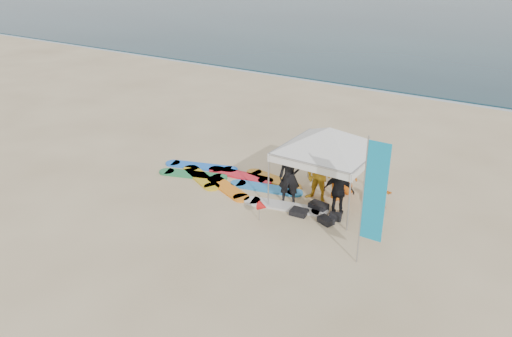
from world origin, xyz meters
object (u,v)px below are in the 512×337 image
object	(u,v)px
person_black_a	(290,177)
canopy_tent	(330,128)
marker_pennant	(263,207)
person_orange_a	(338,174)
person_orange_b	(346,171)
feather_flag	(374,194)
person_black_b	(339,191)
person_seated	(383,196)
surfboard_spread	(235,181)
person_yellow	(319,175)

from	to	relation	value
person_black_a	canopy_tent	world-z (taller)	canopy_tent
canopy_tent	marker_pennant	size ratio (longest dim) A/B	5.88
person_orange_a	person_orange_b	xyz separation A→B (m)	(0.04, 0.55, -0.10)
canopy_tent	feather_flag	bearing A→B (deg)	-47.35
person_black_b	person_seated	world-z (taller)	person_black_b
person_orange_b	person_seated	world-z (taller)	person_orange_b
marker_pennant	person_black_b	bearing A→B (deg)	44.01
canopy_tent	person_orange_a	bearing A→B (deg)	54.90
person_orange_a	canopy_tent	size ratio (longest dim) A/B	0.47
person_orange_b	surfboard_spread	distance (m)	3.82
person_orange_a	person_orange_b	world-z (taller)	person_orange_a
person_black_a	surfboard_spread	xyz separation A→B (m)	(-2.31, 0.29, -0.88)
person_yellow	person_orange_a	world-z (taller)	person_yellow
person_black_a	person_orange_a	world-z (taller)	person_black_a
person_yellow	surfboard_spread	bearing A→B (deg)	-169.74
person_yellow	surfboard_spread	world-z (taller)	person_yellow
person_seated	feather_flag	distance (m)	3.62
person_black_a	person_seated	distance (m)	2.93
marker_pennant	canopy_tent	bearing A→B (deg)	66.65
person_black_b	surfboard_spread	world-z (taller)	person_black_b
feather_flag	surfboard_spread	bearing A→B (deg)	158.97
feather_flag	surfboard_spread	size ratio (longest dim) A/B	0.54
person_seated	person_black_a	bearing A→B (deg)	127.83
person_black_a	marker_pennant	bearing A→B (deg)	-119.34
person_black_a	person_yellow	xyz separation A→B (m)	(0.71, 0.61, -0.00)
person_black_b	person_orange_b	world-z (taller)	person_black_b
person_black_b	surfboard_spread	size ratio (longest dim) A/B	0.24
person_yellow	person_black_b	distance (m)	1.02
person_yellow	marker_pennant	bearing A→B (deg)	-106.10
person_orange_b	person_yellow	bearing A→B (deg)	79.57
person_black_a	person_yellow	world-z (taller)	person_black_a
person_black_a	person_black_b	xyz separation A→B (m)	(1.61, 0.15, -0.13)
person_seated	canopy_tent	size ratio (longest dim) A/B	0.22
person_yellow	feather_flag	world-z (taller)	feather_flag
person_seated	canopy_tent	bearing A→B (deg)	118.08
person_black_b	feather_flag	xyz separation A→B (m)	(1.74, -2.04, 1.25)
person_yellow	canopy_tent	bearing A→B (deg)	44.40
person_orange_b	person_black_a	bearing A→B (deg)	68.26
person_black_b	person_seated	xyz separation A→B (m)	(0.98, 1.11, -0.38)
person_yellow	person_orange_b	xyz separation A→B (m)	(0.47, 1.05, -0.13)
person_yellow	person_black_b	world-z (taller)	person_yellow
person_black_a	surfboard_spread	distance (m)	2.48
person_seated	surfboard_spread	size ratio (longest dim) A/B	0.13
person_black_b	marker_pennant	world-z (taller)	person_black_b
person_black_b	person_orange_b	size ratio (longest dim) A/B	1.00
person_yellow	marker_pennant	world-z (taller)	person_yellow
canopy_tent	surfboard_spread	xyz separation A→B (m)	(-3.21, -0.48, -2.43)
person_orange_b	canopy_tent	world-z (taller)	canopy_tent
person_black_b	feather_flag	distance (m)	2.96
person_yellow	canopy_tent	distance (m)	1.57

